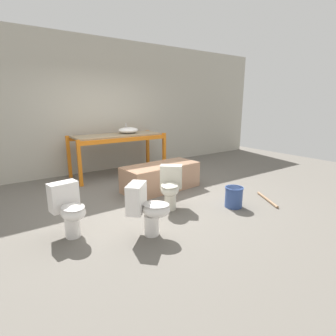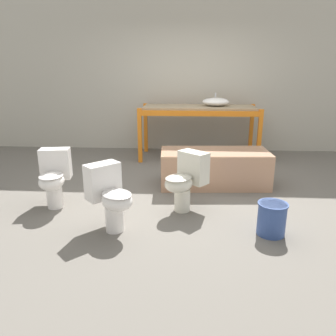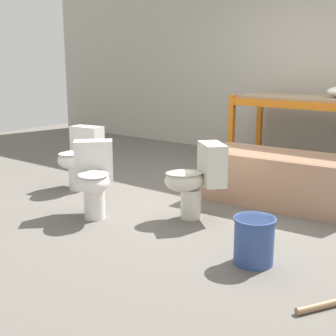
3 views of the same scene
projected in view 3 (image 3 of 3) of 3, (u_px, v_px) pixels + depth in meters
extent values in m
plane|color=#666059|center=(235.00, 197.00, 4.98)|extent=(12.00, 12.00, 0.00)
cube|color=#B2AD9E|center=(325.00, 46.00, 6.36)|extent=(10.80, 0.08, 3.20)
cube|color=orange|center=(231.00, 131.00, 6.28)|extent=(0.07, 0.07, 0.97)
cube|color=orange|center=(259.00, 125.00, 6.89)|extent=(0.07, 0.07, 0.97)
cube|color=orange|center=(309.00, 106.00, 5.55)|extent=(2.09, 0.06, 0.09)
cube|color=orange|center=(332.00, 101.00, 6.17)|extent=(2.09, 0.06, 0.09)
cube|color=#998466|center=(321.00, 98.00, 5.85)|extent=(2.02, 0.73, 0.04)
cube|color=tan|center=(280.00, 179.00, 4.72)|extent=(1.57, 0.76, 0.51)
cube|color=#977056|center=(281.00, 164.00, 4.68)|extent=(1.49, 0.67, 0.21)
cylinder|color=white|center=(77.00, 178.00, 5.23)|extent=(0.19, 0.19, 0.28)
ellipsoid|color=white|center=(73.00, 159.00, 5.13)|extent=(0.34, 0.41, 0.20)
ellipsoid|color=beige|center=(72.00, 153.00, 5.11)|extent=(0.33, 0.39, 0.03)
cube|color=white|center=(87.00, 143.00, 5.31)|extent=(0.38, 0.24, 0.38)
cylinder|color=white|center=(94.00, 204.00, 4.29)|extent=(0.19, 0.19, 0.28)
ellipsoid|color=white|center=(93.00, 182.00, 4.18)|extent=(0.47, 0.46, 0.20)
ellipsoid|color=beige|center=(93.00, 174.00, 4.17)|extent=(0.44, 0.44, 0.03)
cube|color=white|center=(94.00, 160.00, 4.40)|extent=(0.38, 0.39, 0.38)
cylinder|color=silver|center=(191.00, 204.00, 4.30)|extent=(0.19, 0.19, 0.28)
ellipsoid|color=silver|center=(184.00, 180.00, 4.23)|extent=(0.46, 0.47, 0.20)
ellipsoid|color=#B3AF9F|center=(184.00, 173.00, 4.22)|extent=(0.44, 0.44, 0.03)
cube|color=silver|center=(212.00, 164.00, 4.25)|extent=(0.39, 0.37, 0.38)
cylinder|color=#334C8C|center=(254.00, 241.00, 3.33)|extent=(0.28, 0.28, 0.34)
cylinder|color=#334C8C|center=(255.00, 219.00, 3.29)|extent=(0.30, 0.30, 0.02)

